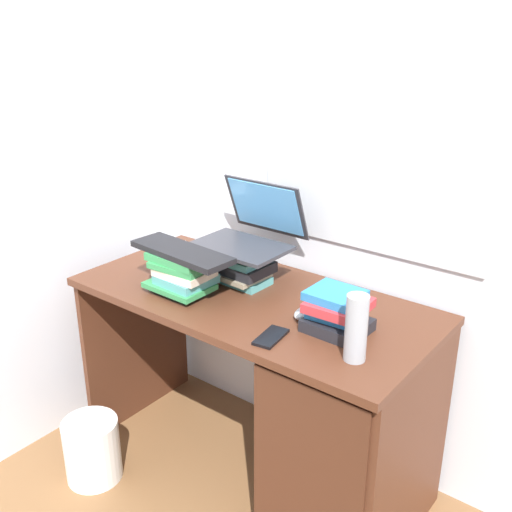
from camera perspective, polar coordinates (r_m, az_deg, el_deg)
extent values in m
plane|color=brown|center=(2.65, -0.33, -19.19)|extent=(6.00, 6.00, 0.00)
cube|color=silver|center=(2.34, 5.22, 10.87)|extent=(6.00, 0.05, 2.60)
cube|color=silver|center=(2.18, 10.87, 10.55)|extent=(0.90, 0.01, 0.80)
cube|color=silver|center=(2.68, -15.57, 11.52)|extent=(0.05, 6.00, 2.60)
cube|color=#4C2819|center=(2.23, -0.37, -4.15)|extent=(1.35, 0.64, 0.03)
cube|color=#4C2819|center=(2.82, -11.09, -7.59)|extent=(0.02, 0.59, 0.75)
cube|color=#4C2819|center=(2.16, 14.39, -18.19)|extent=(0.02, 0.59, 0.75)
cube|color=#442416|center=(2.21, 8.73, -16.73)|extent=(0.41, 0.54, 0.71)
cube|color=teal|center=(2.32, -1.15, -2.24)|extent=(0.19, 0.14, 0.03)
cube|color=gray|center=(2.32, -1.53, -1.70)|extent=(0.20, 0.18, 0.02)
cube|color=black|center=(2.31, -1.41, -0.93)|extent=(0.23, 0.18, 0.04)
cube|color=teal|center=(2.30, -1.14, -0.21)|extent=(0.17, 0.18, 0.03)
cube|color=gray|center=(2.28, -1.69, 0.38)|extent=(0.20, 0.13, 0.03)
cube|color=#2672B2|center=(2.28, -6.81, -3.08)|extent=(0.17, 0.15, 0.02)
cube|color=#338C4C|center=(2.26, -7.23, -2.80)|extent=(0.24, 0.17, 0.02)
cube|color=teal|center=(2.24, -6.62, -2.16)|extent=(0.19, 0.18, 0.03)
cube|color=beige|center=(2.23, -6.76, -1.51)|extent=(0.20, 0.15, 0.03)
cube|color=#338C4C|center=(2.23, -6.86, -0.76)|extent=(0.22, 0.18, 0.02)
cube|color=#338C4C|center=(2.22, -7.12, -0.16)|extent=(0.23, 0.15, 0.03)
cube|color=black|center=(2.00, 7.69, -6.48)|extent=(0.20, 0.17, 0.04)
cube|color=#2672B2|center=(2.00, 7.65, -5.21)|extent=(0.17, 0.16, 0.03)
cube|color=#B22D33|center=(1.97, 7.80, -4.63)|extent=(0.19, 0.19, 0.03)
cube|color=#2672B2|center=(1.97, 7.50, -3.67)|extent=(0.17, 0.15, 0.03)
cube|color=#2D2D33|center=(2.28, -1.49, 0.89)|extent=(0.35, 0.24, 0.01)
cube|color=#2D2D33|center=(2.36, 0.98, 4.64)|extent=(0.35, 0.09, 0.22)
cube|color=#59A5E5|center=(2.35, 0.88, 4.67)|extent=(0.32, 0.08, 0.20)
cube|color=black|center=(2.21, -7.03, 0.38)|extent=(0.43, 0.17, 0.02)
ellipsoid|color=#A5A8AD|center=(2.07, 4.66, -5.35)|extent=(0.06, 0.10, 0.04)
cylinder|color=white|center=(2.52, -7.29, 0.26)|extent=(0.08, 0.08, 0.09)
torus|color=white|center=(2.48, -6.44, 0.09)|extent=(0.05, 0.01, 0.05)
cylinder|color=#999EA5|center=(1.81, 9.44, -6.73)|extent=(0.07, 0.07, 0.21)
cube|color=black|center=(1.94, 1.42, -7.64)|extent=(0.08, 0.14, 0.01)
cylinder|color=silver|center=(2.61, -15.19, -17.21)|extent=(0.22, 0.22, 0.26)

